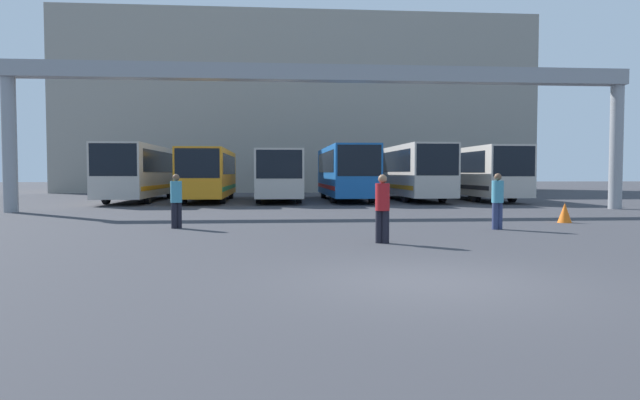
% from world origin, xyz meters
% --- Properties ---
extents(ground_plane, '(200.00, 200.00, 0.00)m').
position_xyz_m(ground_plane, '(0.00, 0.00, 0.00)').
color(ground_plane, '#38383D').
extents(building_backdrop, '(42.01, 12.00, 15.65)m').
position_xyz_m(building_backdrop, '(0.00, 46.26, 7.82)').
color(building_backdrop, gray).
rests_on(building_backdrop, ground).
extents(overhead_gantry, '(28.05, 0.80, 6.51)m').
position_xyz_m(overhead_gantry, '(0.00, 16.98, 5.48)').
color(overhead_gantry, gray).
rests_on(overhead_gantry, ground).
extents(bus_slot_0, '(2.58, 12.07, 3.29)m').
position_xyz_m(bus_slot_0, '(-10.40, 26.72, 1.89)').
color(bus_slot_0, beige).
rests_on(bus_slot_0, ground).
extents(bus_slot_1, '(2.48, 11.20, 3.06)m').
position_xyz_m(bus_slot_1, '(-6.24, 26.29, 1.76)').
color(bus_slot_1, orange).
rests_on(bus_slot_1, ground).
extents(bus_slot_2, '(2.61, 11.00, 2.99)m').
position_xyz_m(bus_slot_2, '(-2.08, 26.19, 1.73)').
color(bus_slot_2, beige).
rests_on(bus_slot_2, ground).
extents(bus_slot_3, '(2.53, 11.23, 3.27)m').
position_xyz_m(bus_slot_3, '(2.08, 26.30, 1.88)').
color(bus_slot_3, '#1959A5').
rests_on(bus_slot_3, ground).
extents(bus_slot_4, '(2.51, 12.17, 3.34)m').
position_xyz_m(bus_slot_4, '(6.24, 26.77, 1.92)').
color(bus_slot_4, beige).
rests_on(bus_slot_4, ground).
extents(bus_slot_5, '(2.52, 12.38, 3.24)m').
position_xyz_m(bus_slot_5, '(10.40, 26.87, 1.87)').
color(bus_slot_5, beige).
rests_on(bus_slot_5, ground).
extents(pedestrian_near_left, '(0.35, 0.35, 1.67)m').
position_xyz_m(pedestrian_near_left, '(0.21, 4.94, 0.89)').
color(pedestrian_near_left, black).
rests_on(pedestrian_near_left, ground).
extents(pedestrian_mid_right, '(0.35, 0.35, 1.67)m').
position_xyz_m(pedestrian_mid_right, '(-5.39, 9.13, 0.89)').
color(pedestrian_mid_right, black).
rests_on(pedestrian_mid_right, ground).
extents(pedestrian_near_right, '(0.35, 0.35, 1.69)m').
position_xyz_m(pedestrian_near_right, '(4.32, 7.98, 0.90)').
color(pedestrian_near_right, navy).
rests_on(pedestrian_near_right, ground).
extents(traffic_cone, '(0.47, 0.47, 0.68)m').
position_xyz_m(traffic_cone, '(7.55, 10.04, 0.34)').
color(traffic_cone, orange).
rests_on(traffic_cone, ground).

